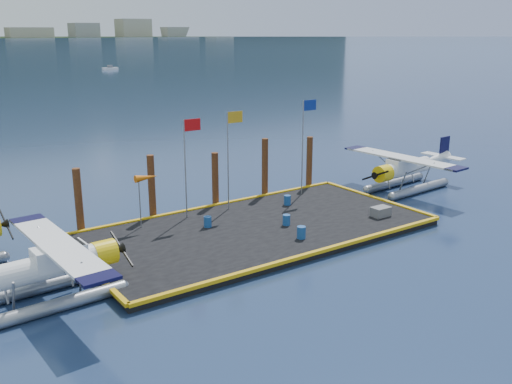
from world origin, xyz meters
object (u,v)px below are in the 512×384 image
(flagpole_red, at_px, (188,153))
(piling_0, at_px, (79,203))
(crate, at_px, (381,212))
(seaplane_a, at_px, (51,269))
(drum_3, at_px, (301,232))
(piling_2, at_px, (215,181))
(flagpole_blue, at_px, (305,133))
(piling_3, at_px, (265,169))
(drum_4, at_px, (287,200))
(flagpole_yellow, at_px, (231,145))
(windsock, at_px, (146,179))
(piling_1, at_px, (152,189))
(drum_2, at_px, (286,220))
(seaplane_d, at_px, (404,171))
(piling_4, at_px, (309,164))
(drum_5, at_px, (208,222))

(flagpole_red, relative_size, piling_0, 1.50)
(crate, bearing_deg, seaplane_a, 177.84)
(drum_3, bearing_deg, piling_2, 93.07)
(crate, xyz_separation_m, flagpole_blue, (-0.72, 6.53, 4.00))
(crate, relative_size, piling_3, 0.27)
(drum_4, xyz_separation_m, flagpole_yellow, (-3.45, 1.40, 3.79))
(crate, height_order, windsock, windsock)
(crate, xyz_separation_m, piling_1, (-11.42, 8.13, 1.41))
(drum_2, xyz_separation_m, piling_2, (-1.14, 6.14, 1.19))
(crate, relative_size, piling_0, 0.29)
(crate, relative_size, flagpole_yellow, 0.19)
(seaplane_d, height_order, piling_4, piling_4)
(flagpole_red, height_order, flagpole_yellow, flagpole_yellow)
(seaplane_a, height_order, flagpole_blue, flagpole_blue)
(piling_0, distance_m, piling_4, 17.00)
(drum_5, distance_m, piling_1, 4.37)
(drum_2, bearing_deg, piling_2, 100.54)
(drum_3, bearing_deg, piling_0, 138.50)
(drum_4, bearing_deg, piling_2, 140.59)
(drum_4, bearing_deg, drum_3, -120.90)
(drum_2, distance_m, piling_3, 6.92)
(crate, distance_m, windsock, 14.28)
(seaplane_d, height_order, piling_0, piling_0)
(seaplane_a, distance_m, crate, 19.62)
(piling_0, height_order, piling_3, piling_3)
(seaplane_a, distance_m, piling_0, 8.27)
(flagpole_blue, xyz_separation_m, piling_4, (1.80, 1.60, -2.69))
(flagpole_blue, bearing_deg, piling_0, 173.99)
(drum_4, relative_size, windsock, 0.20)
(seaplane_d, bearing_deg, drum_5, 84.73)
(flagpole_red, bearing_deg, drum_4, -12.28)
(seaplane_d, xyz_separation_m, flagpole_red, (-16.42, 2.49, 2.88))
(seaplane_a, distance_m, flagpole_red, 11.81)
(drum_2, distance_m, drum_4, 4.02)
(seaplane_a, relative_size, flagpole_red, 1.60)
(windsock, bearing_deg, flagpole_red, 0.00)
(flagpole_red, bearing_deg, drum_3, -64.38)
(seaplane_d, height_order, flagpole_yellow, flagpole_yellow)
(piling_1, bearing_deg, flagpole_red, -43.15)
(flagpole_blue, xyz_separation_m, piling_0, (-15.20, 1.60, -2.69))
(drum_4, height_order, crate, drum_4)
(flagpole_yellow, bearing_deg, piling_2, 97.21)
(flagpole_yellow, relative_size, piling_3, 1.44)
(flagpole_blue, distance_m, piling_0, 15.51)
(windsock, bearing_deg, drum_5, -38.89)
(piling_0, bearing_deg, flagpole_yellow, -9.86)
(drum_3, height_order, piling_1, piling_1)
(drum_5, bearing_deg, flagpole_yellow, 35.98)
(seaplane_a, height_order, piling_0, piling_0)
(drum_3, distance_m, piling_3, 9.19)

